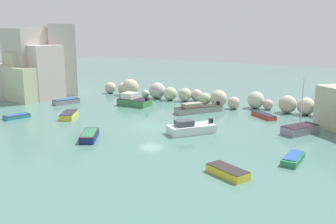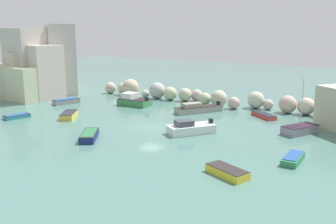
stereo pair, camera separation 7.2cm
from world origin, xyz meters
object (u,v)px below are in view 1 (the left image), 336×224
at_px(moored_boat_3, 300,129).
at_px(moored_boat_6, 228,172).
at_px(moored_boat_0, 89,135).
at_px(moored_boat_2, 197,109).
at_px(moored_boat_5, 66,101).
at_px(moored_boat_1, 190,128).
at_px(moored_boat_8, 17,116).
at_px(moored_boat_9, 133,101).
at_px(moored_boat_10, 264,115).
at_px(moored_boat_4, 69,115).
at_px(channel_buoy, 189,107).
at_px(moored_boat_7, 293,158).

relative_size(moored_boat_3, moored_boat_6, 1.59).
distance_m(moored_boat_0, moored_boat_3, 22.40).
height_order(moored_boat_2, moored_boat_6, moored_boat_2).
bearing_deg(moored_boat_5, moored_boat_0, 72.24).
relative_size(moored_boat_2, moored_boat_5, 1.57).
bearing_deg(moored_boat_1, moored_boat_8, -39.67).
distance_m(moored_boat_6, moored_boat_9, 28.59).
relative_size(moored_boat_5, moored_boat_10, 1.08).
bearing_deg(moored_boat_10, moored_boat_4, -110.27).
bearing_deg(channel_buoy, moored_boat_2, -34.28).
xyz_separation_m(moored_boat_0, moored_boat_7, (19.52, 3.95, -0.07)).
relative_size(moored_boat_2, moored_boat_3, 1.07).
distance_m(moored_boat_9, moored_boat_10, 18.86).
xyz_separation_m(channel_buoy, moored_boat_7, (17.63, -14.21, 0.02)).
distance_m(moored_boat_2, moored_boat_5, 20.11).
relative_size(moored_boat_6, moored_boat_8, 1.13).
bearing_deg(moored_boat_10, moored_boat_1, -73.56).
relative_size(moored_boat_4, moored_boat_6, 1.07).
bearing_deg(channel_buoy, moored_boat_4, -130.24).
bearing_deg(moored_boat_6, moored_boat_2, -34.33).
height_order(moored_boat_2, moored_boat_3, moored_boat_3).
relative_size(moored_boat_1, moored_boat_4, 1.31).
distance_m(moored_boat_3, moored_boat_8, 34.04).
distance_m(moored_boat_3, moored_boat_5, 33.68).
xyz_separation_m(moored_boat_1, moored_boat_7, (11.64, -3.28, -0.27)).
height_order(moored_boat_0, moored_boat_8, moored_boat_0).
distance_m(moored_boat_4, moored_boat_9, 10.79).
distance_m(channel_buoy, moored_boat_5, 18.59).
distance_m(moored_boat_1, moored_boat_9, 16.74).
relative_size(moored_boat_0, moored_boat_5, 1.02).
distance_m(moored_boat_0, moored_boat_7, 19.92).
bearing_deg(moored_boat_9, moored_boat_10, -173.62).
bearing_deg(moored_boat_6, moored_boat_10, -57.44).
relative_size(moored_boat_2, moored_boat_7, 1.81).
bearing_deg(moored_boat_9, channel_buoy, -167.29).
bearing_deg(moored_boat_6, moored_boat_1, -25.61).
relative_size(channel_buoy, moored_boat_8, 0.16).
distance_m(moored_boat_1, moored_boat_4, 16.64).
height_order(moored_boat_2, moored_boat_7, moored_boat_2).
bearing_deg(moored_boat_2, moored_boat_10, 135.20).
height_order(moored_boat_3, moored_boat_10, moored_boat_3).
height_order(moored_boat_7, moored_boat_8, moored_boat_7).
relative_size(moored_boat_4, moored_boat_10, 1.06).
xyz_separation_m(moored_boat_3, moored_boat_8, (-32.12, -11.27, -0.22)).
relative_size(moored_boat_0, moored_boat_8, 1.25).
distance_m(channel_buoy, moored_boat_0, 18.26).
xyz_separation_m(moored_boat_4, moored_boat_9, (2.41, 10.51, 0.35)).
height_order(channel_buoy, moored_boat_2, moored_boat_2).
distance_m(moored_boat_1, moored_boat_7, 12.10).
bearing_deg(moored_boat_1, channel_buoy, -114.31).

